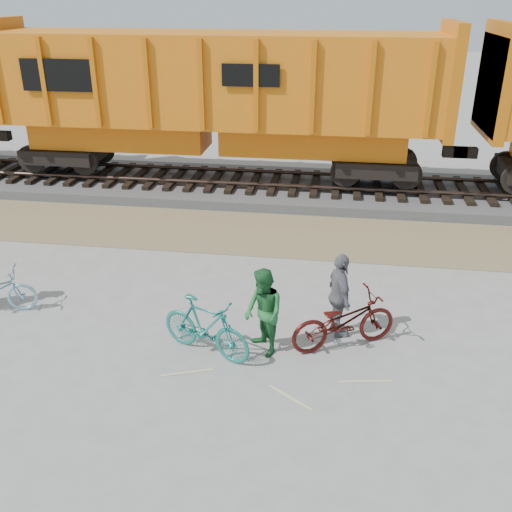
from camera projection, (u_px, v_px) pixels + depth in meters
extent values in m
plane|color=#9E9E99|center=(252.00, 351.00, 10.30)|extent=(120.00, 120.00, 0.00)
cube|color=#8F7B59|center=(283.00, 235.00, 15.23)|extent=(120.00, 3.00, 0.02)
cube|color=slate|center=(295.00, 189.00, 18.32)|extent=(120.00, 4.00, 0.30)
cube|color=black|center=(101.00, 174.00, 19.09)|extent=(0.22, 2.60, 0.12)
cube|color=black|center=(295.00, 183.00, 18.23)|extent=(0.22, 2.60, 0.12)
cube|color=black|center=(507.00, 192.00, 17.37)|extent=(0.22, 2.60, 0.12)
cylinder|color=#382821|center=(293.00, 186.00, 17.53)|extent=(120.00, 0.12, 0.12)
cylinder|color=#382821|center=(297.00, 173.00, 18.82)|extent=(120.00, 0.12, 0.12)
cube|color=black|center=(216.00, 162.00, 18.32)|extent=(11.20, 2.20, 0.80)
cube|color=orange|center=(215.00, 136.00, 17.97)|extent=(11.76, 1.65, 0.90)
cube|color=orange|center=(213.00, 78.00, 17.23)|extent=(14.00, 3.00, 2.60)
cube|color=#C4630C|center=(2.00, 70.00, 18.10)|extent=(0.30, 3.06, 3.10)
cube|color=#C4630C|center=(447.00, 79.00, 16.28)|extent=(0.30, 3.06, 3.10)
cube|color=black|center=(57.00, 75.00, 16.29)|extent=(2.20, 0.04, 0.90)
cube|color=#C4630C|center=(495.00, 80.00, 16.11)|extent=(0.30, 3.06, 3.10)
imported|color=#1C776F|center=(206.00, 327.00, 10.01)|extent=(1.88, 1.19, 1.10)
imported|color=#440F0C|center=(344.00, 321.00, 10.23)|extent=(2.11, 1.53, 1.06)
imported|color=#236B32|center=(263.00, 313.00, 9.95)|extent=(0.95, 1.00, 1.62)
imported|color=slate|center=(340.00, 296.00, 10.48)|extent=(0.69, 1.04, 1.65)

